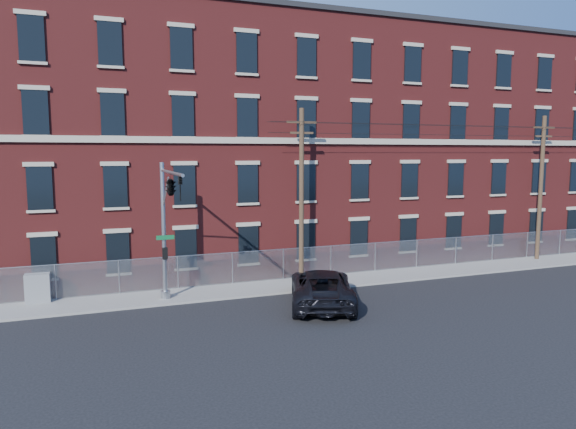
% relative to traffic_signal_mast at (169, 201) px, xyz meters
% --- Properties ---
extents(ground, '(140.00, 140.00, 0.00)m').
position_rel_traffic_signal_mast_xyz_m(ground, '(6.00, -2.18, -5.39)').
color(ground, black).
rests_on(ground, ground).
extents(sidewalk, '(65.00, 3.00, 0.12)m').
position_rel_traffic_signal_mast_xyz_m(sidewalk, '(18.00, 2.82, -5.33)').
color(sidewalk, gray).
rests_on(sidewalk, ground).
extents(mill_building, '(55.30, 14.32, 16.30)m').
position_rel_traffic_signal_mast_xyz_m(mill_building, '(18.00, 11.75, 2.76)').
color(mill_building, maroon).
rests_on(mill_building, ground).
extents(chain_link_fence, '(59.06, 0.06, 1.85)m').
position_rel_traffic_signal_mast_xyz_m(chain_link_fence, '(18.00, 4.12, -4.33)').
color(chain_link_fence, '#A5A8AD').
rests_on(chain_link_fence, ground).
extents(traffic_signal_mast, '(0.90, 6.75, 7.00)m').
position_rel_traffic_signal_mast_xyz_m(traffic_signal_mast, '(0.00, 0.00, 0.00)').
color(traffic_signal_mast, '#9EA0A5').
rests_on(traffic_signal_mast, ground).
extents(utility_pole_near, '(1.80, 0.28, 10.00)m').
position_rel_traffic_signal_mast_xyz_m(utility_pole_near, '(8.00, 3.42, -0.05)').
color(utility_pole_near, '#4A3725').
rests_on(utility_pole_near, ground).
extents(utility_pole_mid, '(1.80, 0.28, 10.00)m').
position_rel_traffic_signal_mast_xyz_m(utility_pole_mid, '(26.00, 3.42, -0.05)').
color(utility_pole_mid, '#4A3725').
rests_on(utility_pole_mid, ground).
extents(overhead_wires, '(40.00, 0.62, 0.62)m').
position_rel_traffic_signal_mast_xyz_m(overhead_wires, '(26.00, 3.42, 3.73)').
color(overhead_wires, black).
rests_on(overhead_wires, ground).
extents(pickup_truck, '(5.07, 7.10, 1.80)m').
position_rel_traffic_signal_mast_xyz_m(pickup_truck, '(7.25, -1.20, -4.49)').
color(pickup_truck, black).
rests_on(pickup_truck, ground).
extents(utility_cabinet, '(1.17, 0.59, 1.46)m').
position_rel_traffic_signal_mast_xyz_m(utility_cabinet, '(-6.10, 3.82, -4.54)').
color(utility_cabinet, slate).
rests_on(utility_cabinet, sidewalk).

